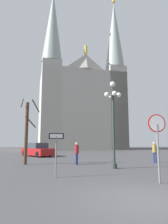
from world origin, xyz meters
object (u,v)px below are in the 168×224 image
(one_way_arrow_sign, at_px, (56,148))
(parked_car_near_red, at_px, (37,150))
(bare_tree, at_px, (27,131))
(pedestrian_walking, at_px, (77,151))
(cathedral, at_px, (81,102))
(stop_sign, at_px, (157,134))
(pedestrian_standing, at_px, (154,150))
(street_lamp, at_px, (113,113))

(one_way_arrow_sign, height_order, parked_car_near_red, one_way_arrow_sign)
(bare_tree, xyz_separation_m, parked_car_near_red, (0.06, 8.40, -1.78))
(pedestrian_walking, bearing_deg, parked_car_near_red, 112.18)
(cathedral, distance_m, stop_sign, 37.29)
(bare_tree, distance_m, pedestrian_standing, 10.20)
(stop_sign, relative_size, bare_tree, 0.56)
(street_lamp, bearing_deg, pedestrian_standing, 34.40)
(stop_sign, distance_m, parked_car_near_red, 17.46)
(cathedral, bearing_deg, street_lamp, -92.94)
(cathedral, distance_m, street_lamp, 32.42)
(street_lamp, distance_m, parked_car_near_red, 13.23)
(stop_sign, xyz_separation_m, bare_tree, (-6.45, 7.80, 0.53))
(street_lamp, xyz_separation_m, bare_tree, (-5.91, 3.13, -1.03))
(stop_sign, distance_m, street_lamp, 4.95)
(cathedral, distance_m, bare_tree, 30.53)
(street_lamp, distance_m, pedestrian_walking, 4.14)
(parked_car_near_red, bearing_deg, pedestrian_walking, -67.82)
(street_lamp, height_order, pedestrian_standing, street_lamp)
(stop_sign, distance_m, one_way_arrow_sign, 4.67)
(cathedral, height_order, street_lamp, cathedral)
(cathedral, xyz_separation_m, pedestrian_walking, (-3.77, -29.18, -9.48))
(street_lamp, height_order, bare_tree, street_lamp)
(one_way_arrow_sign, distance_m, pedestrian_walking, 5.40)
(bare_tree, distance_m, pedestrian_walking, 4.12)
(one_way_arrow_sign, height_order, pedestrian_standing, one_way_arrow_sign)
(parked_car_near_red, bearing_deg, street_lamp, -63.12)
(pedestrian_walking, height_order, pedestrian_standing, pedestrian_standing)
(cathedral, height_order, pedestrian_walking, cathedral)
(street_lamp, relative_size, pedestrian_walking, 3.49)
(one_way_arrow_sign, xyz_separation_m, street_lamp, (3.66, 2.72, 2.15))
(street_lamp, height_order, pedestrian_walking, street_lamp)
(cathedral, bearing_deg, stop_sign, -91.71)
(cathedral, xyz_separation_m, bare_tree, (-7.53, -28.50, -7.95))
(bare_tree, bearing_deg, parked_car_near_red, 89.58)
(one_way_arrow_sign, relative_size, street_lamp, 0.37)
(one_way_arrow_sign, bearing_deg, stop_sign, -24.93)
(cathedral, bearing_deg, one_way_arrow_sign, -98.74)
(pedestrian_walking, bearing_deg, bare_tree, 169.80)
(cathedral, xyz_separation_m, one_way_arrow_sign, (-5.28, -34.35, -9.07))
(stop_sign, height_order, pedestrian_walking, stop_sign)
(pedestrian_standing, bearing_deg, bare_tree, 178.45)
(bare_tree, bearing_deg, cathedral, 75.20)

